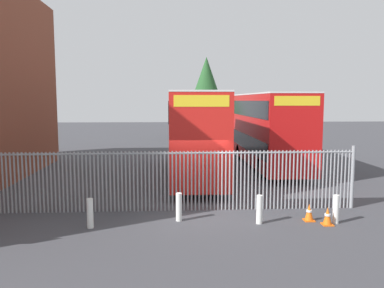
# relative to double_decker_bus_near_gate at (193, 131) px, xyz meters

# --- Properties ---
(ground_plane) EXTENTS (100.00, 100.00, 0.00)m
(ground_plane) POSITION_rel_double_decker_bus_near_gate_xyz_m (-0.19, 1.73, -2.42)
(ground_plane) COLOR #3D3D42
(palisade_fence) EXTENTS (14.13, 0.14, 2.35)m
(palisade_fence) POSITION_rel_double_decker_bus_near_gate_xyz_m (-1.41, -6.27, -1.24)
(palisade_fence) COLOR gray
(palisade_fence) RESTS_ON ground
(double_decker_bus_near_gate) EXTENTS (2.54, 10.81, 4.42)m
(double_decker_bus_near_gate) POSITION_rel_double_decker_bus_near_gate_xyz_m (0.00, 0.00, 0.00)
(double_decker_bus_near_gate) COLOR red
(double_decker_bus_near_gate) RESTS_ON ground
(double_decker_bus_behind_fence_left) EXTENTS (2.54, 10.81, 4.42)m
(double_decker_bus_behind_fence_left) POSITION_rel_double_decker_bus_near_gate_xyz_m (4.59, 2.70, 0.00)
(double_decker_bus_behind_fence_left) COLOR red
(double_decker_bus_behind_fence_left) RESTS_ON ground
(bollard_near_left) EXTENTS (0.20, 0.20, 0.95)m
(bollard_near_left) POSITION_rel_double_decker_bus_near_gate_xyz_m (-3.74, -8.06, -1.95)
(bollard_near_left) COLOR silver
(bollard_near_left) RESTS_ON ground
(bollard_center_front) EXTENTS (0.20, 0.20, 0.95)m
(bollard_center_front) POSITION_rel_double_decker_bus_near_gate_xyz_m (-0.92, -7.50, -1.95)
(bollard_center_front) COLOR silver
(bollard_center_front) RESTS_ON ground
(bollard_near_right) EXTENTS (0.20, 0.20, 0.95)m
(bollard_near_right) POSITION_rel_double_decker_bus_near_gate_xyz_m (1.70, -7.93, -1.95)
(bollard_near_right) COLOR silver
(bollard_near_right) RESTS_ON ground
(bollard_far_right) EXTENTS (0.20, 0.20, 0.95)m
(bollard_far_right) POSITION_rel_double_decker_bus_near_gate_xyz_m (4.21, -8.05, -1.95)
(bollard_far_right) COLOR silver
(bollard_far_right) RESTS_ON ground
(traffic_cone_by_gate) EXTENTS (0.34, 0.34, 0.59)m
(traffic_cone_by_gate) POSITION_rel_double_decker_bus_near_gate_xyz_m (3.43, -7.74, -2.13)
(traffic_cone_by_gate) COLOR orange
(traffic_cone_by_gate) RESTS_ON ground
(traffic_cone_mid_forecourt) EXTENTS (0.34, 0.34, 0.59)m
(traffic_cone_mid_forecourt) POSITION_rel_double_decker_bus_near_gate_xyz_m (3.87, -8.21, -2.13)
(traffic_cone_mid_forecourt) COLOR orange
(traffic_cone_mid_forecourt) RESTS_ON ground
(tree_tall_back) EXTENTS (4.19, 4.19, 8.42)m
(tree_tall_back) POSITION_rel_double_decker_bus_near_gate_xyz_m (2.50, 19.65, 2.99)
(tree_tall_back) COLOR #4C3823
(tree_tall_back) RESTS_ON ground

